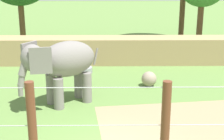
{
  "coord_description": "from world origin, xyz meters",
  "views": [
    {
      "loc": [
        0.12,
        -9.61,
        5.83
      ],
      "look_at": [
        0.29,
        5.27,
        1.4
      ],
      "focal_mm": 53.34,
      "sensor_mm": 36.0,
      "label": 1
    }
  ],
  "objects": [
    {
      "name": "embankment_wall",
      "position": [
        0.0,
        11.7,
        0.84
      ],
      "size": [
        36.0,
        1.8,
        1.69
      ],
      "primitive_type": "cube",
      "color": "tan",
      "rests_on": "ground"
    },
    {
      "name": "enrichment_ball",
      "position": [
        2.26,
        6.97,
        0.4
      ],
      "size": [
        0.79,
        0.79,
        0.79
      ],
      "primitive_type": "sphere",
      "color": "gray",
      "rests_on": "ground"
    },
    {
      "name": "dirt_patch",
      "position": [
        2.81,
        2.22,
        0.0
      ],
      "size": [
        6.63,
        5.4,
        0.01
      ],
      "primitive_type": "cube",
      "rotation": [
        0.0,
        0.0,
        0.12
      ],
      "color": "#937F5B",
      "rests_on": "ground"
    },
    {
      "name": "elephant",
      "position": [
        -1.93,
        4.57,
        1.95
      ],
      "size": [
        3.54,
        2.95,
        2.94
      ],
      "color": "gray",
      "rests_on": "ground"
    },
    {
      "name": "water_tub",
      "position": [
        -1.38,
        9.42,
        0.18
      ],
      "size": [
        1.1,
        1.1,
        0.35
      ],
      "color": "gray",
      "rests_on": "ground"
    }
  ]
}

